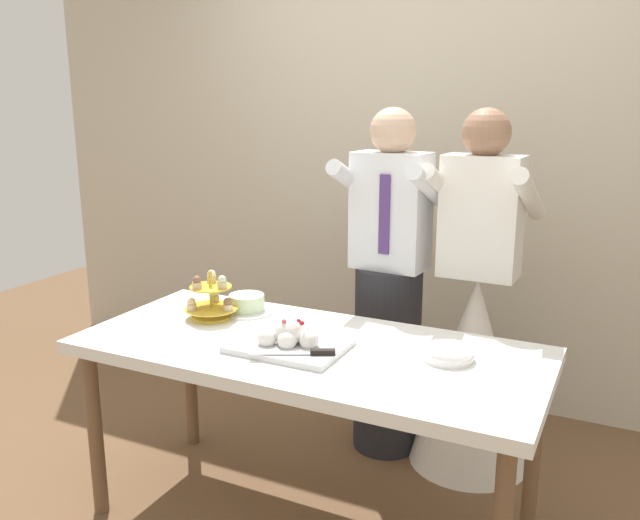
{
  "coord_description": "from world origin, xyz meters",
  "views": [
    {
      "loc": [
        1.09,
        -2.13,
        1.7
      ],
      "look_at": [
        -0.02,
        0.15,
        1.07
      ],
      "focal_mm": 37.15,
      "sensor_mm": 36.0,
      "label": 1
    }
  ],
  "objects_px": {
    "cupcake_stand": "(211,301)",
    "person_groom": "(389,303)",
    "round_cake": "(247,304)",
    "person_bride": "(474,346)",
    "main_cake_tray": "(290,340)",
    "dessert_table": "(308,362)",
    "plate_stack": "(448,354)"
  },
  "relations": [
    {
      "from": "cupcake_stand",
      "to": "person_groom",
      "type": "xyz_separation_m",
      "value": [
        0.58,
        0.63,
        -0.11
      ]
    },
    {
      "from": "round_cake",
      "to": "dessert_table",
      "type": "bearing_deg",
      "value": -29.04
    },
    {
      "from": "main_cake_tray",
      "to": "round_cake",
      "type": "distance_m",
      "value": 0.49
    },
    {
      "from": "dessert_table",
      "to": "person_groom",
      "type": "relative_size",
      "value": 1.08
    },
    {
      "from": "round_cake",
      "to": "person_groom",
      "type": "xyz_separation_m",
      "value": [
        0.49,
        0.49,
        -0.06
      ]
    },
    {
      "from": "cupcake_stand",
      "to": "round_cake",
      "type": "height_order",
      "value": "cupcake_stand"
    },
    {
      "from": "main_cake_tray",
      "to": "person_bride",
      "type": "distance_m",
      "value": 1.0
    },
    {
      "from": "plate_stack",
      "to": "round_cake",
      "type": "height_order",
      "value": "round_cake"
    },
    {
      "from": "round_cake",
      "to": "person_groom",
      "type": "bearing_deg",
      "value": 45.08
    },
    {
      "from": "cupcake_stand",
      "to": "main_cake_tray",
      "type": "height_order",
      "value": "cupcake_stand"
    },
    {
      "from": "plate_stack",
      "to": "round_cake",
      "type": "relative_size",
      "value": 0.78
    },
    {
      "from": "cupcake_stand",
      "to": "plate_stack",
      "type": "height_order",
      "value": "cupcake_stand"
    },
    {
      "from": "dessert_table",
      "to": "plate_stack",
      "type": "relative_size",
      "value": 9.65
    },
    {
      "from": "cupcake_stand",
      "to": "main_cake_tray",
      "type": "xyz_separation_m",
      "value": [
        0.47,
        -0.17,
        -0.04
      ]
    },
    {
      "from": "dessert_table",
      "to": "plate_stack",
      "type": "distance_m",
      "value": 0.54
    },
    {
      "from": "cupcake_stand",
      "to": "person_groom",
      "type": "height_order",
      "value": "person_groom"
    },
    {
      "from": "main_cake_tray",
      "to": "plate_stack",
      "type": "height_order",
      "value": "main_cake_tray"
    },
    {
      "from": "person_groom",
      "to": "plate_stack",
      "type": "bearing_deg",
      "value": -53.94
    },
    {
      "from": "person_groom",
      "to": "dessert_table",
      "type": "bearing_deg",
      "value": -94.93
    },
    {
      "from": "cupcake_stand",
      "to": "plate_stack",
      "type": "relative_size",
      "value": 1.23
    },
    {
      "from": "dessert_table",
      "to": "plate_stack",
      "type": "height_order",
      "value": "plate_stack"
    },
    {
      "from": "cupcake_stand",
      "to": "person_bride",
      "type": "relative_size",
      "value": 0.14
    },
    {
      "from": "cupcake_stand",
      "to": "person_bride",
      "type": "distance_m",
      "value": 1.22
    },
    {
      "from": "dessert_table",
      "to": "person_bride",
      "type": "xyz_separation_m",
      "value": [
        0.47,
        0.76,
        -0.12
      ]
    },
    {
      "from": "dessert_table",
      "to": "person_groom",
      "type": "height_order",
      "value": "person_groom"
    },
    {
      "from": "dessert_table",
      "to": "cupcake_stand",
      "type": "xyz_separation_m",
      "value": [
        -0.52,
        0.1,
        0.15
      ]
    },
    {
      "from": "main_cake_tray",
      "to": "person_bride",
      "type": "xyz_separation_m",
      "value": [
        0.51,
        0.83,
        -0.23
      ]
    },
    {
      "from": "cupcake_stand",
      "to": "person_groom",
      "type": "bearing_deg",
      "value": 47.26
    },
    {
      "from": "dessert_table",
      "to": "main_cake_tray",
      "type": "distance_m",
      "value": 0.14
    },
    {
      "from": "person_groom",
      "to": "person_bride",
      "type": "distance_m",
      "value": 0.44
    },
    {
      "from": "main_cake_tray",
      "to": "person_bride",
      "type": "height_order",
      "value": "person_bride"
    },
    {
      "from": "dessert_table",
      "to": "person_bride",
      "type": "height_order",
      "value": "person_bride"
    }
  ]
}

